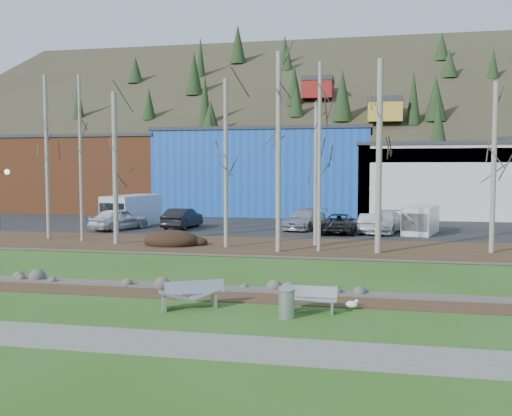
% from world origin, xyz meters
% --- Properties ---
extents(ground, '(200.00, 200.00, 0.00)m').
position_xyz_m(ground, '(0.00, 0.00, 0.00)').
color(ground, '#2C5216').
rests_on(ground, ground).
extents(footpath, '(80.00, 2.00, 0.04)m').
position_xyz_m(footpath, '(0.00, -3.50, 0.02)').
color(footpath, '#60605B').
rests_on(footpath, ground).
extents(dirt_strip, '(80.00, 1.80, 0.03)m').
position_xyz_m(dirt_strip, '(0.00, 2.10, 0.01)').
color(dirt_strip, '#382616').
rests_on(dirt_strip, ground).
extents(near_bank_rocks, '(80.00, 0.80, 0.50)m').
position_xyz_m(near_bank_rocks, '(0.00, 3.10, 0.00)').
color(near_bank_rocks, '#47423D').
rests_on(near_bank_rocks, ground).
extents(river, '(80.00, 8.00, 0.90)m').
position_xyz_m(river, '(0.00, 7.20, 0.00)').
color(river, black).
rests_on(river, ground).
extents(far_bank_rocks, '(80.00, 0.80, 0.46)m').
position_xyz_m(far_bank_rocks, '(0.00, 11.30, 0.00)').
color(far_bank_rocks, '#47423D').
rests_on(far_bank_rocks, ground).
extents(far_bank, '(80.00, 7.00, 0.15)m').
position_xyz_m(far_bank, '(0.00, 14.50, 0.07)').
color(far_bank, '#382616').
rests_on(far_bank, ground).
extents(parking_lot, '(80.00, 14.00, 0.14)m').
position_xyz_m(parking_lot, '(0.00, 25.00, 0.07)').
color(parking_lot, black).
rests_on(parking_lot, ground).
extents(building_brick, '(16.32, 12.24, 7.80)m').
position_xyz_m(building_brick, '(-24.00, 39.00, 3.91)').
color(building_brick, brown).
rests_on(building_brick, ground).
extents(building_blue, '(20.40, 12.24, 8.30)m').
position_xyz_m(building_blue, '(-6.00, 39.00, 4.16)').
color(building_blue, '#1C44AF').
rests_on(building_blue, ground).
extents(building_white, '(18.36, 12.24, 6.80)m').
position_xyz_m(building_white, '(12.00, 38.98, 3.41)').
color(building_white, beige).
rests_on(building_white, ground).
extents(hillside, '(160.00, 72.00, 35.00)m').
position_xyz_m(hillside, '(0.00, 84.00, 17.50)').
color(hillside, '#372E20').
rests_on(hillside, ground).
extents(bench_intact, '(1.61, 0.50, 0.81)m').
position_xyz_m(bench_intact, '(2.32, 0.50, 0.40)').
color(bench_intact, '#AEB0B3').
rests_on(bench_intact, ground).
extents(bench_damaged, '(2.00, 1.47, 0.86)m').
position_xyz_m(bench_damaged, '(-1.56, 0.25, 0.44)').
color(bench_damaged, '#AEB0B3').
rests_on(bench_damaged, ground).
extents(litter_bin, '(0.51, 0.51, 0.86)m').
position_xyz_m(litter_bin, '(1.66, -0.36, 0.43)').
color(litter_bin, '#AEB0B3').
rests_on(litter_bin, ground).
extents(seagull, '(0.47, 0.22, 0.34)m').
position_xyz_m(seagull, '(3.56, 1.00, 0.19)').
color(seagull, gold).
rests_on(seagull, ground).
extents(dirt_mound, '(3.22, 2.27, 0.63)m').
position_xyz_m(dirt_mound, '(-7.01, 13.50, 0.47)').
color(dirt_mound, black).
rests_on(dirt_mound, far_bank).
extents(birch_0, '(0.24, 0.24, 10.05)m').
position_xyz_m(birch_0, '(-15.52, 14.86, 5.17)').
color(birch_0, '#A9A599').
rests_on(birch_0, far_bank).
extents(birch_1, '(0.19, 0.19, 9.88)m').
position_xyz_m(birch_1, '(-12.83, 14.06, 5.09)').
color(birch_1, '#A9A599').
rests_on(birch_1, far_bank).
extents(birch_2, '(0.30, 0.30, 8.70)m').
position_xyz_m(birch_2, '(-10.32, 13.41, 4.50)').
color(birch_2, '#A9A599').
rests_on(birch_2, far_bank).
extents(birch_3, '(0.23, 0.23, 9.23)m').
position_xyz_m(birch_3, '(-3.73, 13.29, 4.77)').
color(birch_3, '#A9A599').
rests_on(birch_3, far_bank).
extents(birch_4, '(0.27, 0.27, 10.34)m').
position_xyz_m(birch_4, '(-0.62, 12.17, 5.32)').
color(birch_4, '#A9A599').
rests_on(birch_4, far_bank).
extents(birch_5, '(0.24, 0.24, 8.05)m').
position_xyz_m(birch_5, '(1.06, 15.00, 4.17)').
color(birch_5, '#A9A599').
rests_on(birch_5, far_bank).
extents(birch_6, '(0.20, 0.20, 9.86)m').
position_xyz_m(birch_6, '(1.45, 12.78, 5.08)').
color(birch_6, '#A9A599').
rests_on(birch_6, far_bank).
extents(birch_7, '(0.30, 0.30, 9.88)m').
position_xyz_m(birch_7, '(4.50, 12.71, 5.09)').
color(birch_7, '#A9A599').
rests_on(birch_7, far_bank).
extents(birch_8, '(0.26, 0.26, 8.78)m').
position_xyz_m(birch_8, '(10.27, 13.97, 4.54)').
color(birch_8, '#A9A599').
rests_on(birch_8, far_bank).
extents(car_0, '(3.31, 4.91, 1.55)m').
position_xyz_m(car_0, '(-13.46, 20.50, 0.92)').
color(car_0, silver).
rests_on(car_0, parking_lot).
extents(car_1, '(1.83, 4.56, 1.47)m').
position_xyz_m(car_1, '(-9.29, 22.19, 0.88)').
color(car_1, black).
rests_on(car_1, parking_lot).
extents(car_2, '(3.22, 5.23, 1.41)m').
position_xyz_m(car_2, '(-0.50, 23.41, 0.85)').
color(car_2, '#9FA2A7').
rests_on(car_2, parking_lot).
extents(car_3, '(1.88, 4.13, 1.31)m').
position_xyz_m(car_3, '(4.18, 22.08, 0.80)').
color(car_3, silver).
rests_on(car_3, parking_lot).
extents(car_4, '(2.43, 4.88, 1.33)m').
position_xyz_m(car_4, '(2.07, 21.53, 0.80)').
color(car_4, '#29282B').
rests_on(car_4, parking_lot).
extents(car_5, '(3.23, 5.32, 1.44)m').
position_xyz_m(car_5, '(5.03, 22.34, 0.86)').
color(car_5, silver).
rests_on(car_5, parking_lot).
extents(van_white, '(2.79, 4.54, 1.85)m').
position_xyz_m(van_white, '(7.36, 22.06, 1.07)').
color(van_white, white).
rests_on(van_white, parking_lot).
extents(van_grey, '(2.99, 5.59, 2.32)m').
position_xyz_m(van_grey, '(-13.72, 23.08, 1.30)').
color(van_grey, silver).
rests_on(van_grey, parking_lot).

